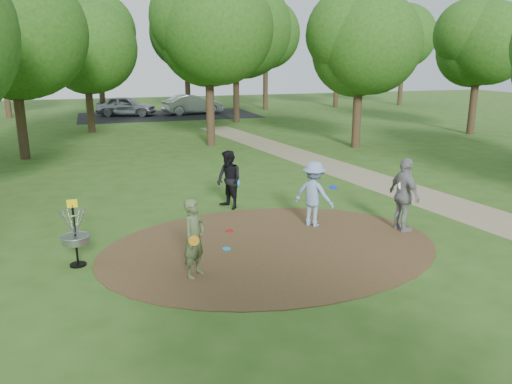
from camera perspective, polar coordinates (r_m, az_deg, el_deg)
name	(u,v)px	position (r m, az deg, el deg)	size (l,w,h in m)	color
ground	(271,247)	(12.35, 1.75, -6.32)	(100.00, 100.00, 0.00)	#2D5119
dirt_clearing	(271,247)	(12.35, 1.75, -6.28)	(8.40, 8.40, 0.02)	#47301C
footpath	(440,202)	(17.12, 20.25, -1.10)	(2.00, 40.00, 0.01)	#8C7A5B
parking_lot	(169,115)	(41.48, -9.95, 8.64)	(14.00, 8.00, 0.01)	black
player_observer_with_disc	(194,238)	(10.55, -7.07, -5.29)	(0.73, 0.73, 1.71)	#506238
player_throwing_with_disc	(314,194)	(13.70, 6.63, -0.24)	(1.32, 1.34, 1.81)	#7B94B8
player_walking_with_disc	(229,180)	(15.25, -3.11, 1.39)	(0.95, 1.06, 1.80)	black
player_waiting_with_disc	(404,195)	(13.73, 16.59, -0.35)	(0.53, 1.19, 2.00)	gray
disc_ground_cyan	(226,249)	(12.19, -3.39, -6.49)	(0.22, 0.22, 0.02)	#1A8ED2
disc_ground_red	(230,231)	(13.40, -3.03, -4.45)	(0.22, 0.22, 0.02)	red
car_left	(126,106)	(41.63, -14.60, 9.49)	(1.85, 4.61, 1.57)	#9DA0A5
car_right	(193,104)	(41.94, -7.26, 9.91)	(1.69, 4.83, 1.59)	#ACADB4
disc_golf_basket	(75,229)	(11.69, -20.02, -3.95)	(0.63, 0.63, 1.54)	black
tree_ring	(238,38)	(21.22, -2.02, 17.22)	(36.44, 45.89, 9.63)	#332316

